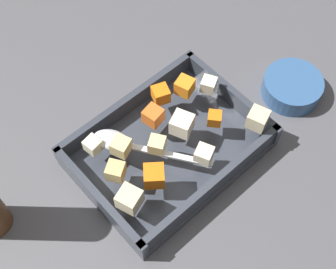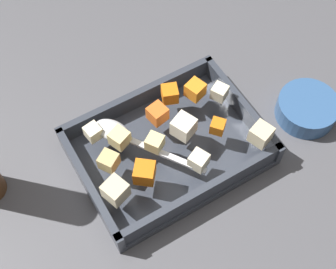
{
  "view_description": "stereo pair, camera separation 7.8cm",
  "coord_description": "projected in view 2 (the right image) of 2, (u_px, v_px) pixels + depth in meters",
  "views": [
    {
      "loc": [
        -0.28,
        -0.29,
        0.74
      ],
      "look_at": [
        -0.01,
        0.0,
        0.06
      ],
      "focal_mm": 50.48,
      "sensor_mm": 36.0,
      "label": 1
    },
    {
      "loc": [
        -0.21,
        -0.34,
        0.74
      ],
      "look_at": [
        -0.01,
        0.0,
        0.06
      ],
      "focal_mm": 50.48,
      "sensor_mm": 36.0,
      "label": 2
    }
  ],
  "objects": [
    {
      "name": "potato_chunk_mid_right",
      "position": [
        199.0,
        160.0,
        0.75
      ],
      "size": [
        0.04,
        0.04,
        0.03
      ],
      "primitive_type": "cube",
      "rotation": [
        0.0,
        0.0,
        2.0
      ],
      "color": "beige",
      "rests_on": "baking_dish"
    },
    {
      "name": "carrot_chunk_far_right",
      "position": [
        195.0,
        90.0,
        0.82
      ],
      "size": [
        0.04,
        0.04,
        0.03
      ],
      "primitive_type": "cube",
      "rotation": [
        0.0,
        0.0,
        1.89
      ],
      "color": "orange",
      "rests_on": "baking_dish"
    },
    {
      "name": "potato_chunk_near_left",
      "position": [
        93.0,
        132.0,
        0.78
      ],
      "size": [
        0.03,
        0.03,
        0.02
      ],
      "primitive_type": "cube",
      "rotation": [
        0.0,
        0.0,
        3.3
      ],
      "color": "beige",
      "rests_on": "baking_dish"
    },
    {
      "name": "serving_spoon",
      "position": [
        119.0,
        133.0,
        0.78
      ],
      "size": [
        0.13,
        0.18,
        0.02
      ],
      "rotation": [
        0.0,
        0.0,
        5.31
      ],
      "color": "silver",
      "rests_on": "baking_dish"
    },
    {
      "name": "potato_chunk_corner_sw",
      "position": [
        109.0,
        161.0,
        0.75
      ],
      "size": [
        0.04,
        0.04,
        0.03
      ],
      "primitive_type": "cube",
      "rotation": [
        0.0,
        0.0,
        3.72
      ],
      "color": "tan",
      "rests_on": "baking_dish"
    },
    {
      "name": "potato_chunk_mid_left",
      "position": [
        261.0,
        134.0,
        0.77
      ],
      "size": [
        0.04,
        0.04,
        0.03
      ],
      "primitive_type": "cube",
      "rotation": [
        0.0,
        0.0,
        0.34
      ],
      "color": "beige",
      "rests_on": "baking_dish"
    },
    {
      "name": "potato_chunk_back_center",
      "position": [
        155.0,
        143.0,
        0.77
      ],
      "size": [
        0.04,
        0.04,
        0.03
      ],
      "primitive_type": "cube",
      "rotation": [
        0.0,
        0.0,
        0.59
      ],
      "color": "#E0CC89",
      "rests_on": "baking_dish"
    },
    {
      "name": "ground_plane",
      "position": [
        174.0,
        152.0,
        0.84
      ],
      "size": [
        4.0,
        4.0,
        0.0
      ],
      "primitive_type": "plane",
      "color": "#4C4C51"
    },
    {
      "name": "baking_dish",
      "position": [
        168.0,
        148.0,
        0.82
      ],
      "size": [
        0.31,
        0.23,
        0.05
      ],
      "color": "#333842",
      "rests_on": "ground_plane"
    },
    {
      "name": "potato_chunk_corner_nw",
      "position": [
        119.0,
        138.0,
        0.77
      ],
      "size": [
        0.04,
        0.04,
        0.03
      ],
      "primitive_type": "cube",
      "rotation": [
        0.0,
        0.0,
        0.38
      ],
      "color": "#E0CC89",
      "rests_on": "baking_dish"
    },
    {
      "name": "potato_chunk_corner_se",
      "position": [
        115.0,
        191.0,
        0.72
      ],
      "size": [
        0.04,
        0.04,
        0.03
      ],
      "primitive_type": "cube",
      "rotation": [
        0.0,
        0.0,
        1.91
      ],
      "color": "beige",
      "rests_on": "baking_dish"
    },
    {
      "name": "carrot_chunk_heap_top",
      "position": [
        218.0,
        126.0,
        0.79
      ],
      "size": [
        0.03,
        0.03,
        0.02
      ],
      "primitive_type": "cube",
      "rotation": [
        0.0,
        0.0,
        3.85
      ],
      "color": "orange",
      "rests_on": "baking_dish"
    },
    {
      "name": "parsnip_chunk_front_center",
      "position": [
        183.0,
        126.0,
        0.78
      ],
      "size": [
        0.04,
        0.04,
        0.03
      ],
      "primitive_type": "cube",
      "rotation": [
        0.0,
        0.0,
        1.98
      ],
      "color": "silver",
      "rests_on": "baking_dish"
    },
    {
      "name": "carrot_chunk_heap_side",
      "position": [
        170.0,
        94.0,
        0.82
      ],
      "size": [
        0.04,
        0.04,
        0.03
      ],
      "primitive_type": "cube",
      "rotation": [
        0.0,
        0.0,
        1.21
      ],
      "color": "orange",
      "rests_on": "baking_dish"
    },
    {
      "name": "small_prep_bowl",
      "position": [
        307.0,
        109.0,
        0.86
      ],
      "size": [
        0.11,
        0.11,
        0.04
      ],
      "primitive_type": "cylinder",
      "color": "#33598C",
      "rests_on": "ground_plane"
    },
    {
      "name": "carrot_chunk_under_handle",
      "position": [
        157.0,
        114.0,
        0.8
      ],
      "size": [
        0.03,
        0.03,
        0.03
      ],
      "primitive_type": "cube",
      "rotation": [
        0.0,
        0.0,
        0.19
      ],
      "color": "orange",
      "rests_on": "baking_dish"
    },
    {
      "name": "potato_chunk_near_spoon",
      "position": [
        220.0,
        92.0,
        0.82
      ],
      "size": [
        0.03,
        0.03,
        0.02
      ],
      "primitive_type": "cube",
      "rotation": [
        0.0,
        0.0,
        0.5
      ],
      "color": "beige",
      "rests_on": "baking_dish"
    },
    {
      "name": "carrot_chunk_near_right",
      "position": [
        145.0,
        173.0,
        0.74
      ],
      "size": [
        0.05,
        0.05,
        0.03
      ],
      "primitive_type": "cube",
      "rotation": [
        0.0,
        0.0,
        5.6
      ],
      "color": "orange",
      "rests_on": "baking_dish"
    }
  ]
}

